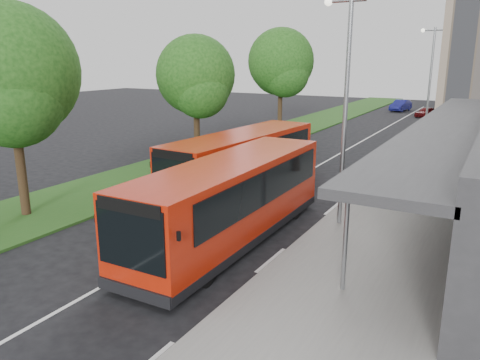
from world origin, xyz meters
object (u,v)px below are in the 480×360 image
(lamp_post_far, at_px, (429,78))
(car_near, at_px, (426,112))
(tree_near, at_px, (11,81))
(bollard, at_px, (433,142))
(car_far, at_px, (401,105))
(bus_second, at_px, (243,162))
(bus_main, at_px, (231,201))
(lamp_post_near, at_px, (344,99))
(tree_mid, at_px, (196,80))
(tree_far, at_px, (281,66))
(litter_bin, at_px, (413,176))

(lamp_post_far, xyz_separation_m, car_near, (-2.21, 16.68, -4.19))
(tree_near, height_order, lamp_post_far, tree_near)
(lamp_post_far, xyz_separation_m, bollard, (1.10, -3.33, -4.00))
(car_far, bearing_deg, bus_second, -80.28)
(bus_main, bearing_deg, lamp_post_near, 49.77)
(tree_mid, xyz_separation_m, car_near, (8.92, 29.63, -4.29))
(tree_far, distance_m, lamp_post_far, 11.19)
(tree_mid, relative_size, bollard, 6.53)
(lamp_post_near, relative_size, lamp_post_far, 1.00)
(lamp_post_far, bearing_deg, car_far, 105.07)
(lamp_post_near, distance_m, bus_main, 5.33)
(tree_far, relative_size, bus_main, 0.84)
(car_far, bearing_deg, tree_far, -94.44)
(lamp_post_near, bearing_deg, bus_second, 156.63)
(car_near, bearing_deg, bus_second, -74.28)
(tree_mid, distance_m, lamp_post_near, 13.18)
(car_near, height_order, car_far, car_far)
(tree_mid, relative_size, tree_far, 0.88)
(tree_near, relative_size, car_far, 2.07)
(bus_main, height_order, bus_second, bus_main)
(litter_bin, bearing_deg, tree_near, -136.61)
(tree_far, bearing_deg, litter_bin, -43.68)
(bus_second, bearing_deg, litter_bin, 38.20)
(lamp_post_far, distance_m, bus_second, 18.77)
(tree_far, xyz_separation_m, bollard, (12.23, -2.38, -4.74))
(lamp_post_near, bearing_deg, bollard, 86.22)
(tree_near, bearing_deg, bollard, 60.50)
(lamp_post_near, height_order, car_far, lamp_post_near)
(tree_mid, xyz_separation_m, litter_bin, (12.63, -0.06, -4.24))
(tree_near, bearing_deg, bus_second, 51.34)
(tree_mid, bearing_deg, car_far, 81.10)
(tree_mid, bearing_deg, car_near, 73.25)
(bollard, bearing_deg, litter_bin, -87.63)
(lamp_post_near, bearing_deg, lamp_post_far, 90.00)
(litter_bin, height_order, car_near, car_near)
(bus_main, bearing_deg, tree_mid, 128.83)
(lamp_post_near, xyz_separation_m, bus_main, (-2.69, -3.24, -3.27))
(tree_near, xyz_separation_m, car_far, (5.37, 46.33, -4.63))
(tree_near, distance_m, lamp_post_far, 27.32)
(bus_main, bearing_deg, lamp_post_far, 82.87)
(bollard, relative_size, car_far, 0.29)
(tree_mid, relative_size, bus_main, 0.74)
(tree_far, xyz_separation_m, car_near, (8.92, 17.63, -4.94))
(bus_main, distance_m, bollard, 20.28)
(bus_main, bearing_deg, litter_bin, 67.19)
(lamp_post_near, xyz_separation_m, lamp_post_far, (0.00, 20.00, 0.00))
(tree_mid, height_order, bus_main, tree_mid)
(bollard, bearing_deg, tree_mid, -141.82)
(tree_mid, height_order, tree_far, tree_far)
(lamp_post_near, relative_size, car_far, 2.03)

